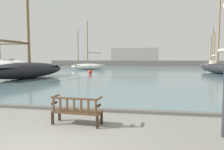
{
  "coord_description": "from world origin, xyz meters",
  "views": [
    {
      "loc": [
        2.44,
        -3.98,
        2.13
      ],
      "look_at": [
        0.14,
        10.0,
        1.0
      ],
      "focal_mm": 32.0,
      "sensor_mm": 36.0,
      "label": 1
    }
  ],
  "objects_px": {
    "park_bench": "(77,110)",
    "sailboat_far_port": "(212,65)",
    "sailboat_outer_starboard": "(2,64)",
    "channel_buoy": "(90,72)",
    "sailboat_centre_channel": "(218,67)",
    "sailboat_mid_starboard": "(27,69)",
    "sailboat_outer_port": "(88,66)"
  },
  "relations": [
    {
      "from": "sailboat_far_port",
      "to": "sailboat_outer_starboard",
      "type": "bearing_deg",
      "value": -158.31
    },
    {
      "from": "sailboat_centre_channel",
      "to": "sailboat_mid_starboard",
      "type": "height_order",
      "value": "sailboat_mid_starboard"
    },
    {
      "from": "sailboat_outer_starboard",
      "to": "sailboat_outer_port",
      "type": "xyz_separation_m",
      "value": [
        11.96,
        8.92,
        -0.46
      ]
    },
    {
      "from": "sailboat_far_port",
      "to": "sailboat_outer_port",
      "type": "height_order",
      "value": "sailboat_outer_port"
    },
    {
      "from": "channel_buoy",
      "to": "park_bench",
      "type": "bearing_deg",
      "value": -75.59
    },
    {
      "from": "sailboat_centre_channel",
      "to": "sailboat_mid_starboard",
      "type": "bearing_deg",
      "value": -154.19
    },
    {
      "from": "sailboat_centre_channel",
      "to": "sailboat_mid_starboard",
      "type": "distance_m",
      "value": 25.58
    },
    {
      "from": "park_bench",
      "to": "sailboat_far_port",
      "type": "distance_m",
      "value": 40.7
    },
    {
      "from": "channel_buoy",
      "to": "sailboat_far_port",
      "type": "bearing_deg",
      "value": 39.38
    },
    {
      "from": "sailboat_outer_starboard",
      "to": "sailboat_centre_channel",
      "type": "relative_size",
      "value": 1.18
    },
    {
      "from": "sailboat_centre_channel",
      "to": "sailboat_far_port",
      "type": "relative_size",
      "value": 1.22
    },
    {
      "from": "sailboat_centre_channel",
      "to": "sailboat_outer_port",
      "type": "distance_m",
      "value": 22.62
    },
    {
      "from": "park_bench",
      "to": "sailboat_outer_starboard",
      "type": "bearing_deg",
      "value": 132.09
    },
    {
      "from": "park_bench",
      "to": "sailboat_outer_starboard",
      "type": "relative_size",
      "value": 0.13
    },
    {
      "from": "park_bench",
      "to": "sailboat_mid_starboard",
      "type": "height_order",
      "value": "sailboat_mid_starboard"
    },
    {
      "from": "sailboat_outer_starboard",
      "to": "sailboat_outer_port",
      "type": "height_order",
      "value": "sailboat_outer_starboard"
    },
    {
      "from": "sailboat_outer_starboard",
      "to": "sailboat_outer_port",
      "type": "relative_size",
      "value": 1.32
    },
    {
      "from": "park_bench",
      "to": "sailboat_far_port",
      "type": "xyz_separation_m",
      "value": [
        15.76,
        37.52,
        0.45
      ]
    },
    {
      "from": "sailboat_outer_port",
      "to": "sailboat_far_port",
      "type": "bearing_deg",
      "value": 12.86
    },
    {
      "from": "sailboat_far_port",
      "to": "channel_buoy",
      "type": "bearing_deg",
      "value": -140.62
    },
    {
      "from": "sailboat_centre_channel",
      "to": "sailboat_far_port",
      "type": "bearing_deg",
      "value": 76.33
    },
    {
      "from": "sailboat_centre_channel",
      "to": "sailboat_outer_port",
      "type": "relative_size",
      "value": 1.12
    },
    {
      "from": "sailboat_mid_starboard",
      "to": "sailboat_outer_port",
      "type": "relative_size",
      "value": 1.55
    },
    {
      "from": "sailboat_outer_starboard",
      "to": "channel_buoy",
      "type": "distance_m",
      "value": 15.8
    },
    {
      "from": "park_bench",
      "to": "sailboat_outer_starboard",
      "type": "distance_m",
      "value": 30.99
    },
    {
      "from": "park_bench",
      "to": "sailboat_outer_port",
      "type": "distance_m",
      "value": 33.11
    },
    {
      "from": "sailboat_mid_starboard",
      "to": "sailboat_outer_port",
      "type": "bearing_deg",
      "value": 85.13
    },
    {
      "from": "sailboat_centre_channel",
      "to": "channel_buoy",
      "type": "xyz_separation_m",
      "value": [
        -17.89,
        -4.52,
        -0.56
      ]
    },
    {
      "from": "sailboat_outer_starboard",
      "to": "channel_buoy",
      "type": "height_order",
      "value": "sailboat_outer_starboard"
    },
    {
      "from": "sailboat_mid_starboard",
      "to": "channel_buoy",
      "type": "bearing_deg",
      "value": 52.14
    },
    {
      "from": "park_bench",
      "to": "sailboat_outer_port",
      "type": "bearing_deg",
      "value": 105.43
    },
    {
      "from": "park_bench",
      "to": "sailboat_centre_channel",
      "type": "relative_size",
      "value": 0.16
    }
  ]
}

